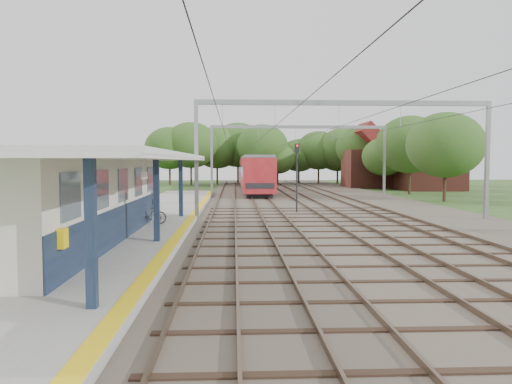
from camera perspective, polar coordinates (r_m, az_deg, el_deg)
name	(u,v)px	position (r m, az deg, el deg)	size (l,w,h in m)	color
ground	(337,286)	(14.37, 9.19, -10.56)	(160.00, 160.00, 0.00)	#2D4C1E
ballast_bed	(312,200)	(44.31, 6.36, -0.95)	(18.00, 90.00, 0.10)	#473D33
platform	(150,221)	(28.22, -12.01, -3.30)	(5.00, 52.00, 0.35)	gray
yellow_stripe	(191,218)	(27.92, -7.45, -2.95)	(0.45, 52.00, 0.01)	yellow
station_building	(87,197)	(21.55, -18.75, -0.50)	(3.41, 18.00, 3.40)	beige
canopy	(108,157)	(20.25, -16.61, 3.82)	(6.40, 20.00, 3.44)	#111E36
rail_tracks	(283,199)	(43.99, 3.15, -0.81)	(11.80, 88.00, 0.15)	brown
catenary_system	(314,135)	(39.48, 6.60, 6.43)	(17.22, 88.00, 7.00)	gray
tree_band	(281,151)	(71.10, 2.87, 4.66)	(31.72, 30.88, 8.82)	#382619
house_near	(430,166)	(64.25, 19.27, 2.87)	(7.00, 6.12, 7.89)	brown
house_far	(375,163)	(68.30, 13.50, 3.21)	(8.00, 6.12, 8.66)	brown
person	(155,205)	(27.42, -11.48, -1.41)	(0.59, 0.39, 1.63)	white
bicycle	(149,214)	(25.34, -12.08, -2.52)	(0.47, 1.67, 1.01)	black
train	(252,171)	(63.52, -0.42, 2.37)	(3.05, 37.92, 3.99)	black
signal_post	(297,168)	(33.41, 4.70, 2.71)	(0.35, 0.30, 4.67)	black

